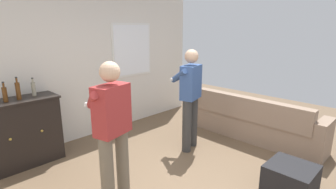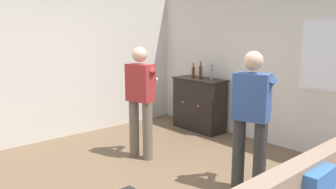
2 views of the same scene
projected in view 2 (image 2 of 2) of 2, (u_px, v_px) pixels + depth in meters
name	position (u px, v px, depth m)	size (l,w,h in m)	color
ground	(147.00, 188.00, 4.04)	(10.40, 10.40, 0.00)	brown
wall_back_with_window	(273.00, 62.00, 5.48)	(5.20, 0.15, 2.80)	silver
wall_side_left	(53.00, 61.00, 5.74)	(0.12, 5.20, 2.80)	silver
sideboard_cabinet	(199.00, 104.00, 6.40)	(1.08, 0.49, 1.01)	black
bottle_wine_green	(193.00, 72.00, 6.37)	(0.06, 0.06, 0.28)	#593314
bottle_liquor_amber	(212.00, 74.00, 6.12)	(0.06, 0.06, 0.27)	gray
bottle_spirits_clear	(200.00, 72.00, 6.25)	(0.06, 0.06, 0.33)	#593314
person_standing_left	(141.00, 97.00, 4.87)	(0.54, 0.51, 1.68)	#6B6051
person_standing_right	(251.00, 115.00, 3.80)	(0.54, 0.52, 1.68)	#383838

